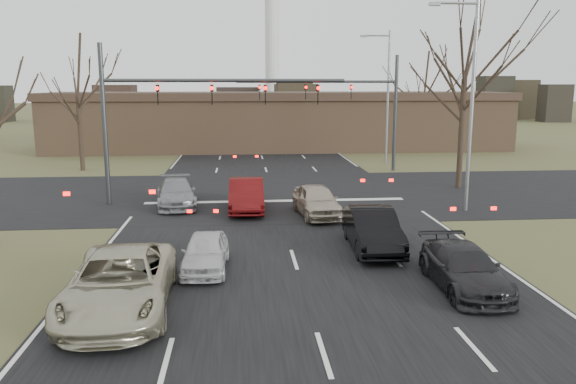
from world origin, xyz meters
The scene contains 18 objects.
ground centered at (0.00, 0.00, 0.00)m, with size 360.00×360.00×0.00m, color #4C522B.
road_main centered at (0.00, 60.00, 0.01)m, with size 14.00×300.00×0.02m, color black.
road_cross centered at (0.00, 15.00, 0.01)m, with size 200.00×14.00×0.02m, color black.
building centered at (2.00, 38.00, 2.67)m, with size 42.40×10.40×5.30m.
mast_arm_near centered at (-5.23, 13.00, 5.07)m, with size 12.12×0.24×8.00m.
mast_arm_far centered at (6.18, 23.00, 5.02)m, with size 11.12×0.24×8.00m.
streetlight_right_near centered at (8.82, 10.00, 5.59)m, with size 2.34×0.25×10.00m.
streetlight_right_far centered at (9.32, 27.00, 5.59)m, with size 2.34×0.25×10.00m.
tree_right_near centered at (11.00, 16.00, 8.90)m, with size 6.90×6.90×11.50m.
tree_left_far centered at (-13.00, 25.00, 7.34)m, with size 5.70×5.70×9.50m.
tree_right_far centered at (15.00, 35.00, 6.96)m, with size 5.40×5.40×9.00m.
car_silver_suv centered at (-5.07, -1.03, 0.80)m, with size 2.67×5.79×1.61m, color #B1AD8F.
car_white_sedan centered at (-3.00, 2.22, 0.61)m, with size 1.43×3.56×1.21m, color silver.
car_black_hatch centered at (3.00, 4.05, 0.76)m, with size 1.61×4.63×1.53m, color black.
car_charcoal_sedan centered at (4.77, -0.19, 0.64)m, with size 1.78×4.38×1.27m, color black.
car_grey_ahead centered at (-5.02, 12.31, 0.67)m, with size 1.87×4.60×1.33m, color gray.
car_red_ahead centered at (-1.55, 10.99, 0.77)m, with size 1.63×4.66×1.54m, color #510B0C.
car_silver_ahead centered at (1.69, 9.55, 0.73)m, with size 1.72×4.28×1.46m, color #ADA28C.
Camera 1 is at (-1.80, -15.61, 6.00)m, focal length 35.00 mm.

